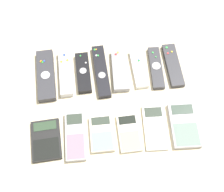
{
  "coord_description": "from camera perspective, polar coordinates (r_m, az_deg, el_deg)",
  "views": [
    {
      "loc": [
        -0.04,
        -0.45,
        0.93
      ],
      "look_at": [
        0.0,
        0.02,
        0.01
      ],
      "focal_mm": 50.0,
      "sensor_mm": 36.0,
      "label": 1
    }
  ],
  "objects": [
    {
      "name": "remote_0",
      "position": [
        1.1,
        -11.98,
        3.73
      ],
      "size": [
        0.07,
        0.2,
        0.02
      ],
      "rotation": [
        0.0,
        0.0,
        0.05
      ],
      "color": "#333338",
      "rests_on": "ground_plane"
    },
    {
      "name": "calculator_5",
      "position": [
        1.02,
        13.08,
        -5.2
      ],
      "size": [
        0.09,
        0.15,
        0.02
      ],
      "rotation": [
        0.0,
        0.0,
        -0.03
      ],
      "color": "#B2B2B7",
      "rests_on": "ground_plane"
    },
    {
      "name": "remote_5",
      "position": [
        1.1,
        4.94,
        4.97
      ],
      "size": [
        0.05,
        0.15,
        0.02
      ],
      "rotation": [
        0.0,
        0.0,
        0.05
      ],
      "color": "white",
      "rests_on": "ground_plane"
    },
    {
      "name": "remote_3",
      "position": [
        1.09,
        -2.0,
        4.56
      ],
      "size": [
        0.05,
        0.21,
        0.02
      ],
      "rotation": [
        0.0,
        0.0,
        0.06
      ],
      "color": "black",
      "rests_on": "ground_plane"
    },
    {
      "name": "remote_2",
      "position": [
        1.09,
        -5.27,
        4.29
      ],
      "size": [
        0.05,
        0.16,
        0.02
      ],
      "rotation": [
        0.0,
        0.0,
        0.04
      ],
      "color": "black",
      "rests_on": "ground_plane"
    },
    {
      "name": "remote_1",
      "position": [
        1.09,
        -8.5,
        4.18
      ],
      "size": [
        0.05,
        0.18,
        0.03
      ],
      "rotation": [
        0.0,
        0.0,
        0.03
      ],
      "color": "silver",
      "rests_on": "ground_plane"
    },
    {
      "name": "calculator_2",
      "position": [
        0.99,
        -1.89,
        -6.88
      ],
      "size": [
        0.07,
        0.12,
        0.02
      ],
      "rotation": [
        0.0,
        0.0,
        0.01
      ],
      "color": "beige",
      "rests_on": "ground_plane"
    },
    {
      "name": "calculator_4",
      "position": [
        1.01,
        7.85,
        -5.71
      ],
      "size": [
        0.07,
        0.15,
        0.01
      ],
      "rotation": [
        0.0,
        0.0,
        -0.04
      ],
      "color": "silver",
      "rests_on": "ground_plane"
    },
    {
      "name": "remote_4",
      "position": [
        1.09,
        1.48,
        4.73
      ],
      "size": [
        0.06,
        0.16,
        0.02
      ],
      "rotation": [
        0.0,
        0.0,
        -0.03
      ],
      "color": "gray",
      "rests_on": "ground_plane"
    },
    {
      "name": "calculator_1",
      "position": [
        0.99,
        -6.72,
        -7.28
      ],
      "size": [
        0.06,
        0.16,
        0.02
      ],
      "rotation": [
        0.0,
        0.0,
        0.0
      ],
      "color": "#B2B2B7",
      "rests_on": "ground_plane"
    },
    {
      "name": "remote_7",
      "position": [
        1.12,
        11.07,
        5.55
      ],
      "size": [
        0.05,
        0.18,
        0.02
      ],
      "rotation": [
        0.0,
        0.0,
        0.03
      ],
      "color": "#333338",
      "rests_on": "ground_plane"
    },
    {
      "name": "calculator_0",
      "position": [
        1.0,
        -11.95,
        -7.88
      ],
      "size": [
        0.1,
        0.14,
        0.01
      ],
      "rotation": [
        0.0,
        0.0,
        0.07
      ],
      "color": "black",
      "rests_on": "ground_plane"
    },
    {
      "name": "ground_plane",
      "position": [
        1.04,
        0.12,
        -1.55
      ],
      "size": [
        3.0,
        3.0,
        0.0
      ],
      "primitive_type": "plane",
      "color": "beige"
    },
    {
      "name": "calculator_3",
      "position": [
        0.99,
        3.13,
        -6.76
      ],
      "size": [
        0.07,
        0.13,
        0.01
      ],
      "rotation": [
        0.0,
        0.0,
        0.03
      ],
      "color": "beige",
      "rests_on": "ground_plane"
    },
    {
      "name": "remote_6",
      "position": [
        1.11,
        8.05,
        5.14
      ],
      "size": [
        0.04,
        0.17,
        0.02
      ],
      "rotation": [
        0.0,
        0.0,
        -0.03
      ],
      "color": "#333338",
      "rests_on": "ground_plane"
    }
  ]
}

